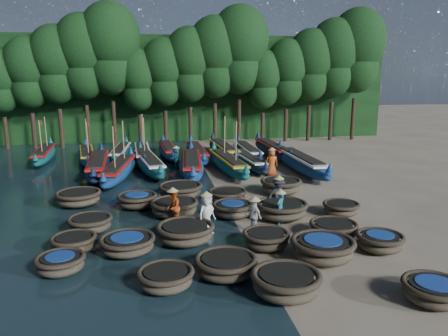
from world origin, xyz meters
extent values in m
plane|color=gray|center=(0.00, 0.00, 0.00)|extent=(120.00, 120.00, 0.00)
cube|color=black|center=(0.00, 23.50, 5.00)|extent=(40.00, 3.00, 10.00)
ellipsoid|color=#4E4330|center=(0.23, -8.72, 0.36)|extent=(2.63, 2.63, 0.72)
torus|color=#382F21|center=(0.23, -8.72, 0.69)|extent=(2.19, 2.19, 0.22)
cylinder|color=black|center=(0.23, -8.72, 0.74)|extent=(1.65, 1.65, 0.07)
ellipsoid|color=#4E4330|center=(4.44, -9.81, 0.29)|extent=(2.31, 2.31, 0.59)
torus|color=#382F21|center=(4.44, -9.81, 0.57)|extent=(1.91, 1.91, 0.18)
cylinder|color=black|center=(4.44, -9.81, 0.60)|extent=(1.45, 1.45, 0.05)
cylinder|color=navy|center=(4.44, -9.81, 0.64)|extent=(1.12, 1.12, 0.04)
ellipsoid|color=#4E4330|center=(-6.83, -5.92, 0.29)|extent=(1.68, 1.68, 0.58)
torus|color=#382F21|center=(-6.83, -5.92, 0.56)|extent=(1.69, 1.69, 0.17)
cylinder|color=black|center=(-6.83, -5.92, 0.59)|extent=(1.27, 1.27, 0.05)
cylinder|color=navy|center=(-6.83, -5.92, 0.63)|extent=(0.98, 0.98, 0.03)
ellipsoid|color=#4E4330|center=(-3.36, -7.61, 0.29)|extent=(2.07, 2.07, 0.59)
torus|color=#382F21|center=(-3.36, -7.61, 0.57)|extent=(1.84, 1.84, 0.18)
cylinder|color=black|center=(-3.36, -7.61, 0.61)|extent=(1.39, 1.39, 0.05)
ellipsoid|color=#4E4330|center=(-1.34, -7.11, 0.32)|extent=(2.11, 2.11, 0.64)
torus|color=#382F21|center=(-1.34, -7.11, 0.62)|extent=(2.13, 2.13, 0.19)
cylinder|color=black|center=(-1.34, -7.11, 0.66)|extent=(1.62, 1.62, 0.06)
ellipsoid|color=#4E4330|center=(2.32, -6.48, 0.37)|extent=(2.89, 2.89, 0.75)
torus|color=#382F21|center=(2.32, -6.48, 0.72)|extent=(2.36, 2.36, 0.23)
cylinder|color=black|center=(2.32, -6.48, 0.77)|extent=(1.79, 1.79, 0.07)
cylinder|color=navy|center=(2.32, -6.48, 0.81)|extent=(1.38, 1.38, 0.05)
ellipsoid|color=#4E4330|center=(4.81, -6.03, 0.31)|extent=(2.22, 2.22, 0.62)
torus|color=#382F21|center=(4.81, -6.03, 0.60)|extent=(1.83, 1.83, 0.19)
cylinder|color=black|center=(4.81, -6.03, 0.64)|extent=(1.38, 1.38, 0.06)
cylinder|color=navy|center=(4.81, -6.03, 0.67)|extent=(1.06, 1.06, 0.04)
ellipsoid|color=#4E4330|center=(-6.67, -4.14, 0.29)|extent=(2.11, 2.11, 0.59)
torus|color=#382F21|center=(-6.67, -4.14, 0.57)|extent=(1.74, 1.74, 0.18)
cylinder|color=black|center=(-6.67, -4.14, 0.61)|extent=(1.31, 1.31, 0.05)
ellipsoid|color=#4E4330|center=(-4.66, -4.64, 0.31)|extent=(2.58, 2.58, 0.61)
torus|color=#382F21|center=(-4.66, -4.64, 0.59)|extent=(2.10, 2.10, 0.19)
cylinder|color=black|center=(-4.66, -4.64, 0.63)|extent=(1.61, 1.61, 0.06)
cylinder|color=navy|center=(-4.66, -4.64, 0.67)|extent=(1.24, 1.24, 0.04)
ellipsoid|color=#4E4330|center=(-2.43, -3.98, 0.35)|extent=(2.83, 2.83, 0.70)
torus|color=#382F21|center=(-2.43, -3.98, 0.68)|extent=(2.34, 2.34, 0.21)
cylinder|color=black|center=(-2.43, -3.98, 0.73)|extent=(1.78, 1.78, 0.06)
ellipsoid|color=#4E4330|center=(0.60, -5.03, 0.31)|extent=(2.25, 2.25, 0.62)
torus|color=#382F21|center=(0.60, -5.03, 0.60)|extent=(1.86, 1.86, 0.19)
cylinder|color=black|center=(0.60, -5.03, 0.64)|extent=(1.40, 1.40, 0.06)
ellipsoid|color=#4E4330|center=(3.65, -4.40, 0.29)|extent=(1.94, 1.94, 0.59)
torus|color=#382F21|center=(3.65, -4.40, 0.57)|extent=(2.00, 2.00, 0.18)
cylinder|color=black|center=(3.65, -4.40, 0.60)|extent=(1.53, 1.53, 0.05)
ellipsoid|color=#4E4330|center=(-6.32, -2.14, 0.32)|extent=(2.25, 2.25, 0.64)
torus|color=#382F21|center=(-6.32, -2.14, 0.62)|extent=(1.89, 1.89, 0.19)
cylinder|color=black|center=(-6.32, -2.14, 0.66)|extent=(1.43, 1.43, 0.06)
ellipsoid|color=#4E4330|center=(-2.66, -0.60, 0.34)|extent=(2.76, 2.76, 0.69)
torus|color=#382F21|center=(-2.66, -0.60, 0.67)|extent=(2.28, 2.28, 0.21)
cylinder|color=black|center=(-2.66, -0.60, 0.71)|extent=(1.73, 1.73, 0.06)
ellipsoid|color=#4E4330|center=(0.02, -1.22, 0.32)|extent=(1.98, 1.98, 0.63)
torus|color=#382F21|center=(0.02, -1.22, 0.61)|extent=(1.93, 1.93, 0.19)
cylinder|color=black|center=(0.02, -1.22, 0.65)|extent=(1.46, 1.46, 0.06)
cylinder|color=navy|center=(0.02, -1.22, 0.69)|extent=(1.12, 1.12, 0.04)
ellipsoid|color=#4E4330|center=(2.22, -1.82, 0.36)|extent=(2.54, 2.54, 0.73)
torus|color=#382F21|center=(2.22, -1.82, 0.71)|extent=(2.44, 2.44, 0.22)
cylinder|color=black|center=(2.22, -1.82, 0.75)|extent=(1.86, 1.86, 0.07)
ellipsoid|color=#4E4330|center=(5.14, -1.85, 0.29)|extent=(1.99, 1.99, 0.58)
torus|color=#382F21|center=(5.14, -1.85, 0.56)|extent=(1.75, 1.75, 0.18)
cylinder|color=black|center=(5.14, -1.85, 0.60)|extent=(1.32, 1.32, 0.05)
ellipsoid|color=#4E4330|center=(-7.37, 1.87, 0.34)|extent=(2.50, 2.50, 0.69)
torus|color=#382F21|center=(-7.37, 1.87, 0.67)|extent=(2.28, 2.28, 0.21)
cylinder|color=black|center=(-7.37, 1.87, 0.71)|extent=(1.74, 1.74, 0.06)
ellipsoid|color=#4E4330|center=(-4.42, 0.99, 0.32)|extent=(2.38, 2.38, 0.64)
torus|color=#382F21|center=(-4.42, 0.99, 0.62)|extent=(2.02, 2.02, 0.19)
cylinder|color=black|center=(-4.42, 0.99, 0.66)|extent=(1.53, 1.53, 0.06)
cylinder|color=navy|center=(-4.42, 0.99, 0.70)|extent=(1.18, 1.18, 0.04)
ellipsoid|color=#4E4330|center=(-2.16, 2.20, 0.36)|extent=(2.49, 2.49, 0.73)
torus|color=#382F21|center=(-2.16, 2.20, 0.70)|extent=(2.38, 2.38, 0.22)
cylinder|color=black|center=(-2.16, 2.20, 0.75)|extent=(1.81, 1.81, 0.07)
ellipsoid|color=#4E4330|center=(0.20, 1.16, 0.29)|extent=(2.26, 2.26, 0.59)
torus|color=#382F21|center=(0.20, 1.16, 0.57)|extent=(2.01, 2.01, 0.18)
cylinder|color=black|center=(0.20, 1.16, 0.61)|extent=(1.53, 1.53, 0.05)
ellipsoid|color=#4E4330|center=(3.42, 2.21, 0.38)|extent=(2.77, 2.77, 0.75)
torus|color=#382F21|center=(3.42, 2.21, 0.73)|extent=(2.32, 2.32, 0.23)
cylinder|color=black|center=(3.42, 2.21, 0.78)|extent=(1.75, 1.75, 0.07)
ellipsoid|color=#0F2237|center=(-7.12, 8.81, 0.54)|extent=(1.92, 8.63, 1.07)
cone|color=#0F2237|center=(-7.31, 12.99, 1.23)|extent=(0.47, 0.47, 0.64)
cone|color=#0F2237|center=(-6.94, 4.64, 1.18)|extent=(0.47, 0.47, 0.54)
cube|color=#A81614|center=(-7.12, 8.81, 0.99)|extent=(1.42, 6.68, 0.13)
cube|color=black|center=(-7.12, 8.81, 1.07)|extent=(1.09, 5.81, 0.11)
ellipsoid|color=navy|center=(-5.68, 7.39, 0.51)|extent=(2.67, 8.24, 1.01)
cone|color=navy|center=(-5.08, 11.30, 1.17)|extent=(0.45, 0.45, 0.61)
cone|color=navy|center=(-6.28, 3.48, 1.12)|extent=(0.45, 0.45, 0.51)
cube|color=#A81614|center=(-5.68, 7.39, 0.93)|extent=(2.01, 6.38, 0.12)
cube|color=black|center=(-5.68, 7.39, 1.01)|extent=(1.61, 5.53, 0.10)
cylinder|color=#997F4C|center=(-5.39, 8.57, 2.13)|extent=(0.07, 0.24, 2.84)
cylinder|color=#997F4C|center=(-5.81, 5.87, 2.13)|extent=(0.07, 0.24, 2.84)
plane|color=red|center=(-5.66, 5.84, 3.37)|extent=(0.00, 0.36, 0.36)
ellipsoid|color=#0E5353|center=(-3.78, 9.03, 0.51)|extent=(2.79, 8.29, 1.02)
cone|color=#0E5353|center=(-4.43, 12.95, 1.17)|extent=(0.45, 0.45, 0.61)
cone|color=#0E5353|center=(-3.12, 5.11, 1.12)|extent=(0.45, 0.45, 0.51)
cube|color=white|center=(-3.78, 9.03, 0.94)|extent=(2.10, 6.41, 0.12)
cube|color=black|center=(-3.78, 9.03, 1.02)|extent=(1.69, 5.56, 0.10)
ellipsoid|color=navy|center=(-0.97, 8.04, 0.54)|extent=(2.28, 8.77, 1.08)
cone|color=navy|center=(-0.62, 12.25, 1.25)|extent=(0.48, 0.48, 0.65)
cone|color=navy|center=(-1.33, 3.83, 1.19)|extent=(0.48, 0.48, 0.54)
cube|color=#A81614|center=(-0.97, 8.04, 1.00)|extent=(1.70, 6.79, 0.13)
cube|color=black|center=(-0.97, 8.04, 1.08)|extent=(1.33, 5.90, 0.11)
ellipsoid|color=#0E5353|center=(1.48, 8.10, 0.52)|extent=(2.26, 8.41, 1.04)
cone|color=#0E5353|center=(1.11, 12.13, 1.19)|extent=(0.46, 0.46, 0.62)
cone|color=#0E5353|center=(1.86, 4.07, 1.14)|extent=(0.46, 0.46, 0.52)
cube|color=gold|center=(1.48, 8.10, 0.96)|extent=(1.68, 6.51, 0.12)
cube|color=black|center=(1.48, 8.10, 1.04)|extent=(1.32, 5.66, 0.10)
cylinder|color=#997F4C|center=(1.47, 9.35, 2.18)|extent=(0.07, 0.25, 2.91)
cylinder|color=#997F4C|center=(1.73, 6.56, 2.18)|extent=(0.07, 0.25, 2.91)
plane|color=red|center=(1.88, 6.57, 3.45)|extent=(0.00, 0.36, 0.36)
ellipsoid|color=#0F2237|center=(3.11, 9.05, 0.45)|extent=(2.00, 7.22, 0.89)
cone|color=#0F2237|center=(2.75, 12.51, 1.02)|extent=(0.39, 0.39, 0.53)
cone|color=#0F2237|center=(3.46, 5.59, 0.98)|extent=(0.39, 0.39, 0.45)
cube|color=white|center=(3.11, 9.05, 0.82)|extent=(1.49, 5.59, 0.11)
cube|color=black|center=(3.11, 9.05, 0.89)|extent=(1.18, 4.86, 0.09)
ellipsoid|color=navy|center=(6.40, 7.28, 0.56)|extent=(1.92, 8.98, 1.12)
cone|color=navy|center=(6.24, 11.63, 1.28)|extent=(0.49, 0.49, 0.67)
cone|color=navy|center=(6.55, 2.92, 1.23)|extent=(0.49, 0.49, 0.56)
cube|color=white|center=(6.40, 7.28, 1.03)|extent=(1.42, 6.96, 0.13)
cube|color=black|center=(6.40, 7.28, 1.12)|extent=(1.08, 6.06, 0.11)
ellipsoid|color=#0E5353|center=(-11.63, 13.94, 0.47)|extent=(1.83, 7.53, 0.93)
cone|color=#0E5353|center=(-11.87, 17.57, 1.07)|extent=(0.41, 0.41, 0.56)
cone|color=#0E5353|center=(-11.39, 10.31, 1.03)|extent=(0.41, 0.41, 0.47)
cube|color=#A81614|center=(-11.63, 13.94, 0.86)|extent=(1.36, 5.83, 0.11)
cube|color=black|center=(-11.63, 13.94, 0.93)|extent=(1.06, 5.07, 0.09)
cylinder|color=#997F4C|center=(-11.61, 15.06, 1.96)|extent=(0.07, 0.22, 2.61)
cylinder|color=#997F4C|center=(-11.45, 12.55, 1.96)|extent=(0.07, 0.22, 2.61)
plane|color=red|center=(-11.31, 12.56, 3.09)|extent=(0.00, 0.33, 0.33)
ellipsoid|color=navy|center=(-8.38, 13.06, 0.45)|extent=(2.39, 7.33, 0.90)
cone|color=navy|center=(-8.92, 16.54, 1.04)|extent=(0.40, 0.40, 0.54)
cone|color=navy|center=(-7.84, 9.59, 0.99)|extent=(0.40, 0.40, 0.45)
cube|color=gold|center=(-8.38, 13.06, 0.83)|extent=(1.79, 5.67, 0.11)
cube|color=black|center=(-8.38, 13.06, 0.90)|extent=(1.44, 4.92, 0.09)
cylinder|color=#997F4C|center=(-8.46, 14.15, 1.89)|extent=(0.06, 0.21, 2.52)
cylinder|color=#997F4C|center=(-8.09, 11.74, 1.89)|extent=(0.06, 0.21, 2.52)
plane|color=red|center=(-7.95, 11.76, 2.99)|extent=(0.00, 0.32, 0.32)
ellipsoid|color=#0E5353|center=(-5.96, 13.84, 0.44)|extent=(1.86, 7.19, 0.89)
cone|color=#0E5353|center=(-5.67, 17.30, 1.02)|extent=(0.39, 0.39, 0.53)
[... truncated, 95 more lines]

